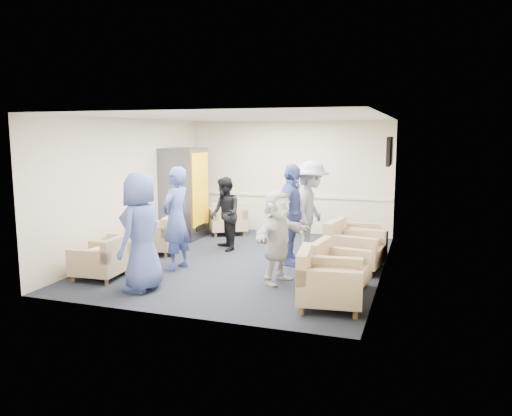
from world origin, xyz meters
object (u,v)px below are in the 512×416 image
(armchair_left_near, at_px, (102,261))
(armchair_right_far, at_px, (355,241))
(armchair_right_midnear, at_px, (337,269))
(person_back_right, at_px, (311,209))
(vending_machine, at_px, (184,193))
(person_mid_left, at_px, (176,219))
(armchair_right_near, at_px, (326,283))
(person_mid_right, at_px, (291,215))
(armchair_left_far, at_px, (158,237))
(armchair_right_midfar, at_px, (352,249))
(armchair_left_mid, at_px, (122,251))
(armchair_corner, at_px, (228,220))
(person_back_left, at_px, (225,214))
(person_front_right, at_px, (278,237))
(person_front_left, at_px, (141,232))

(armchair_left_near, xyz_separation_m, armchair_right_far, (3.82, 2.62, 0.06))
(armchair_right_far, bearing_deg, armchair_right_midnear, 170.28)
(armchair_right_far, height_order, person_back_right, person_back_right)
(vending_machine, relative_size, person_mid_left, 1.13)
(armchair_right_near, xyz_separation_m, person_mid_right, (-1.05, 2.10, 0.58))
(armchair_left_far, relative_size, armchair_right_midfar, 0.89)
(armchair_left_mid, bearing_deg, vending_machine, 176.79)
(armchair_right_far, bearing_deg, armchair_right_near, 170.37)
(armchair_left_mid, relative_size, person_mid_right, 0.45)
(person_mid_left, bearing_deg, armchair_corner, -165.22)
(armchair_corner, bearing_deg, person_back_left, 78.64)
(person_front_right, bearing_deg, armchair_left_near, 123.48)
(armchair_right_near, bearing_deg, armchair_left_mid, 70.20)
(vending_machine, distance_m, person_front_left, 3.90)
(armchair_left_far, distance_m, armchair_right_near, 4.35)
(armchair_left_mid, bearing_deg, armchair_left_far, 172.25)
(armchair_corner, relative_size, person_front_right, 0.76)
(person_back_left, relative_size, person_back_right, 0.81)
(armchair_right_midfar, bearing_deg, person_back_right, 61.33)
(armchair_left_far, height_order, armchair_right_near, armchair_right_near)
(person_front_left, relative_size, person_mid_left, 1.00)
(person_front_left, distance_m, person_back_left, 2.89)
(armchair_right_far, relative_size, person_mid_right, 0.55)
(armchair_left_mid, relative_size, armchair_right_midfar, 0.80)
(person_back_left, bearing_deg, armchair_right_near, 5.79)
(person_back_left, xyz_separation_m, person_back_right, (1.78, 0.07, 0.18))
(armchair_left_far, bearing_deg, person_mid_left, 34.83)
(person_back_left, bearing_deg, armchair_left_near, -62.18)
(armchair_left_far, height_order, person_mid_right, person_mid_right)
(person_mid_left, bearing_deg, armchair_left_far, -126.39)
(armchair_right_midfar, xyz_separation_m, vending_machine, (-4.06, 1.49, 0.67))
(armchair_left_mid, height_order, armchair_right_midnear, armchair_right_midnear)
(armchair_right_midnear, bearing_deg, armchair_left_far, 79.52)
(armchair_right_midnear, xyz_separation_m, vending_machine, (-4.00, 2.71, 0.72))
(person_mid_left, relative_size, person_mid_right, 0.99)
(person_mid_right, bearing_deg, armchair_right_midnear, -135.94)
(armchair_left_mid, bearing_deg, armchair_right_midnear, 84.60)
(person_front_left, bearing_deg, person_back_left, 177.72)
(vending_machine, relative_size, person_mid_right, 1.12)
(armchair_right_midfar, bearing_deg, armchair_left_near, 125.34)
(armchair_left_near, xyz_separation_m, person_front_right, (2.83, 0.73, 0.46))
(armchair_left_near, height_order, armchair_left_far, armchair_left_far)
(person_back_left, distance_m, person_front_right, 2.48)
(vending_machine, bearing_deg, armchair_right_near, -42.14)
(armchair_left_mid, height_order, person_mid_right, person_mid_right)
(person_front_left, distance_m, person_back_right, 3.55)
(armchair_right_midnear, distance_m, person_back_right, 2.20)
(armchair_right_near, bearing_deg, person_mid_right, 19.45)
(armchair_left_far, bearing_deg, armchair_right_far, 91.57)
(person_back_right, bearing_deg, vending_machine, 76.52)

